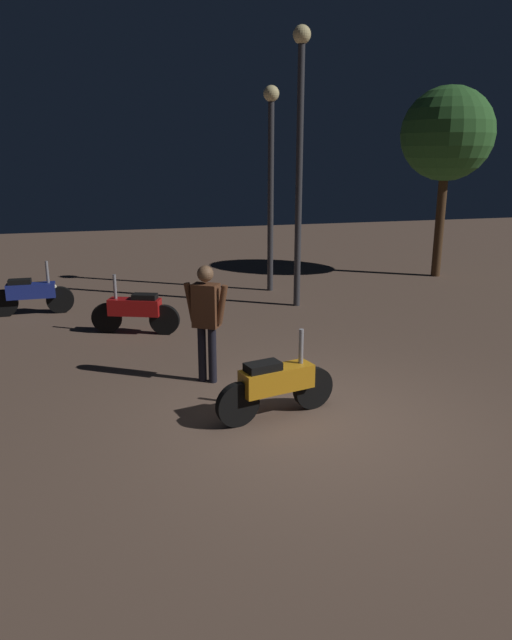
{
  "coord_description": "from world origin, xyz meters",
  "views": [
    {
      "loc": [
        -2.48,
        -6.13,
        3.22
      ],
      "look_at": [
        -0.47,
        1.32,
        1.0
      ],
      "focal_mm": 32.52,
      "sensor_mm": 36.0,
      "label": 1
    }
  ],
  "objects_px": {
    "streetlamp_far": "(271,163)",
    "motorcycle_red_parked_left": "(135,311)",
    "streetlamp_near": "(300,138)",
    "motorcycle_blue_parked_right": "(31,294)",
    "motorcycle_orange_foreground": "(276,384)",
    "person_rider_beside": "(206,313)"
  },
  "relations": [
    {
      "from": "motorcycle_blue_parked_right",
      "to": "person_rider_beside",
      "type": "distance_m",
      "value": 5.42
    },
    {
      "from": "motorcycle_red_parked_left",
      "to": "streetlamp_far",
      "type": "height_order",
      "value": "streetlamp_far"
    },
    {
      "from": "motorcycle_orange_foreground",
      "to": "streetlamp_near",
      "type": "relative_size",
      "value": 0.29
    },
    {
      "from": "streetlamp_near",
      "to": "streetlamp_far",
      "type": "relative_size",
      "value": 1.2
    },
    {
      "from": "motorcycle_orange_foreground",
      "to": "streetlamp_far",
      "type": "height_order",
      "value": "streetlamp_far"
    },
    {
      "from": "motorcycle_orange_foreground",
      "to": "streetlamp_near",
      "type": "height_order",
      "value": "streetlamp_near"
    },
    {
      "from": "motorcycle_red_parked_left",
      "to": "streetlamp_far",
      "type": "relative_size",
      "value": 0.34
    },
    {
      "from": "motorcycle_orange_foreground",
      "to": "motorcycle_red_parked_left",
      "type": "distance_m",
      "value": 4.33
    },
    {
      "from": "motorcycle_blue_parked_right",
      "to": "streetlamp_far",
      "type": "bearing_deg",
      "value": 9.06
    },
    {
      "from": "person_rider_beside",
      "to": "streetlamp_far",
      "type": "bearing_deg",
      "value": -172.93
    },
    {
      "from": "motorcycle_blue_parked_right",
      "to": "motorcycle_orange_foreground",
      "type": "bearing_deg",
      "value": -59.96
    },
    {
      "from": "streetlamp_far",
      "to": "streetlamp_near",
      "type": "bearing_deg",
      "value": -84.68
    },
    {
      "from": "person_rider_beside",
      "to": "streetlamp_near",
      "type": "distance_m",
      "value": 5.33
    },
    {
      "from": "streetlamp_far",
      "to": "motorcycle_red_parked_left",
      "type": "bearing_deg",
      "value": -140.96
    },
    {
      "from": "motorcycle_orange_foreground",
      "to": "streetlamp_far",
      "type": "distance_m",
      "value": 7.55
    },
    {
      "from": "motorcycle_red_parked_left",
      "to": "motorcycle_blue_parked_right",
      "type": "distance_m",
      "value": 2.75
    },
    {
      "from": "streetlamp_near",
      "to": "streetlamp_far",
      "type": "xyz_separation_m",
      "value": [
        -0.15,
        1.57,
        -0.51
      ]
    },
    {
      "from": "motorcycle_red_parked_left",
      "to": "person_rider_beside",
      "type": "xyz_separation_m",
      "value": [
        0.85,
        -2.67,
        0.6
      ]
    },
    {
      "from": "motorcycle_orange_foreground",
      "to": "streetlamp_near",
      "type": "bearing_deg",
      "value": 55.08
    },
    {
      "from": "person_rider_beside",
      "to": "streetlamp_near",
      "type": "bearing_deg",
      "value": 177.28
    },
    {
      "from": "motorcycle_blue_parked_right",
      "to": "person_rider_beside",
      "type": "relative_size",
      "value": 0.96
    },
    {
      "from": "motorcycle_red_parked_left",
      "to": "motorcycle_blue_parked_right",
      "type": "relative_size",
      "value": 0.95
    }
  ]
}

